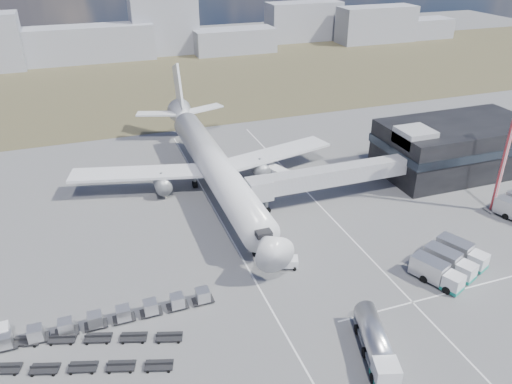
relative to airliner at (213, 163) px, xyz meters
name	(u,v)px	position (x,y,z in m)	size (l,w,h in m)	color
ground	(277,292)	(0.00, -32.38, -5.29)	(420.00, 420.00, 0.00)	#565659
grass_strip	(149,83)	(0.00, 77.62, -5.29)	(420.00, 90.00, 0.01)	#454329
lane_markings	(331,265)	(9.77, -29.38, -5.29)	(47.12, 110.00, 0.01)	silver
terminal	(456,146)	(47.77, -8.41, -0.04)	(30.40, 16.40, 11.00)	black
jet_bridge	(319,178)	(15.90, -11.95, -0.24)	(30.30, 3.80, 7.05)	#939399
airliner	(213,163)	(0.00, 0.00, 0.00)	(51.59, 64.53, 17.62)	silver
skyline	(124,36)	(-2.56, 115.82, 2.84)	(298.66, 26.04, 24.81)	#8E909B
fuel_tanker	(376,343)	(6.39, -46.64, -3.54)	(5.74, 11.20, 3.51)	silver
pushback_tug	(286,262)	(3.28, -27.58, -4.52)	(3.47, 1.95, 1.54)	silver
catering_truck	(278,176)	(12.36, -1.68, -3.89)	(4.50, 6.47, 2.75)	silver
service_trucks_near	(449,262)	(24.71, -36.39, -3.69)	(11.79, 10.55, 2.95)	silver
uld_row	(109,317)	(-21.78, -31.19, -4.22)	(26.47, 1.90, 1.79)	black
floodlight_mast	(509,139)	(43.30, -24.53, 8.19)	(2.56, 2.08, 26.89)	red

